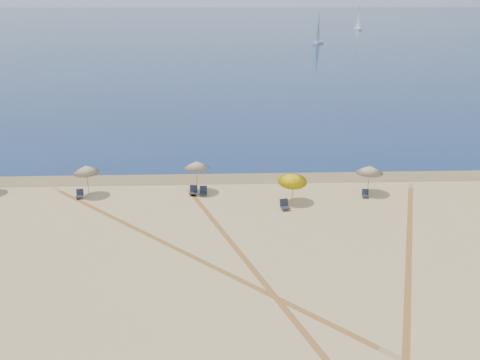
% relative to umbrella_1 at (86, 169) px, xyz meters
% --- Properties ---
extents(ocean, '(500.00, 500.00, 0.00)m').
position_rel_umbrella_1_xyz_m(ocean, '(11.33, 204.27, -2.03)').
color(ocean, '#0C2151').
rests_on(ocean, ground).
extents(wet_sand, '(500.00, 500.00, 0.00)m').
position_rel_umbrella_1_xyz_m(wet_sand, '(11.33, 3.27, -2.03)').
color(wet_sand, olive).
rests_on(wet_sand, ground).
extents(umbrella_1, '(1.95, 1.97, 2.38)m').
position_rel_umbrella_1_xyz_m(umbrella_1, '(0.00, 0.00, 0.00)').
color(umbrella_1, gray).
rests_on(umbrella_1, ground).
extents(umbrella_2, '(1.97, 1.97, 2.49)m').
position_rel_umbrella_1_xyz_m(umbrella_2, '(8.11, 0.38, 0.11)').
color(umbrella_2, gray).
rests_on(umbrella_2, ground).
extents(umbrella_3, '(2.10, 2.17, 2.37)m').
position_rel_umbrella_1_xyz_m(umbrella_3, '(15.05, -1.95, -0.19)').
color(umbrella_3, gray).
rests_on(umbrella_3, ground).
extents(umbrella_4, '(2.04, 2.04, 2.23)m').
position_rel_umbrella_1_xyz_m(umbrella_4, '(21.04, -0.39, -0.15)').
color(umbrella_4, gray).
rests_on(umbrella_4, ground).
extents(chair_2, '(0.59, 0.67, 0.63)m').
position_rel_umbrella_1_xyz_m(chair_2, '(-0.53, -0.56, -1.76)').
color(chair_2, black).
rests_on(chair_2, ground).
extents(chair_3, '(0.62, 0.71, 0.68)m').
position_rel_umbrella_1_xyz_m(chair_3, '(7.84, -0.24, -1.74)').
color(chair_3, black).
rests_on(chair_3, ground).
extents(chair_4, '(0.56, 0.65, 0.67)m').
position_rel_umbrella_1_xyz_m(chair_4, '(8.60, -0.36, -1.74)').
color(chair_4, black).
rests_on(chair_4, ground).
extents(chair_5, '(0.74, 0.81, 0.72)m').
position_rel_umbrella_1_xyz_m(chair_5, '(14.37, -3.22, -1.72)').
color(chair_5, black).
rests_on(chair_5, ground).
extents(chair_6, '(0.58, 0.65, 0.59)m').
position_rel_umbrella_1_xyz_m(chair_6, '(20.62, -1.23, -1.78)').
color(chair_6, black).
rests_on(chair_6, ground).
extents(sailboat_0, '(3.91, 5.46, 8.16)m').
position_rel_umbrella_1_xyz_m(sailboat_0, '(37.22, 109.82, 0.43)').
color(sailboat_0, white).
rests_on(sailboat_0, ocean).
extents(sailboat_1, '(2.14, 5.78, 8.40)m').
position_rel_umbrella_1_xyz_m(sailboat_1, '(61.69, 161.60, 0.50)').
color(sailboat_1, white).
rests_on(sailboat_1, ocean).
extents(tire_tracks, '(51.25, 42.76, 0.00)m').
position_rel_umbrella_1_xyz_m(tire_tracks, '(13.13, -11.24, -2.03)').
color(tire_tracks, tan).
rests_on(tire_tracks, ground).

